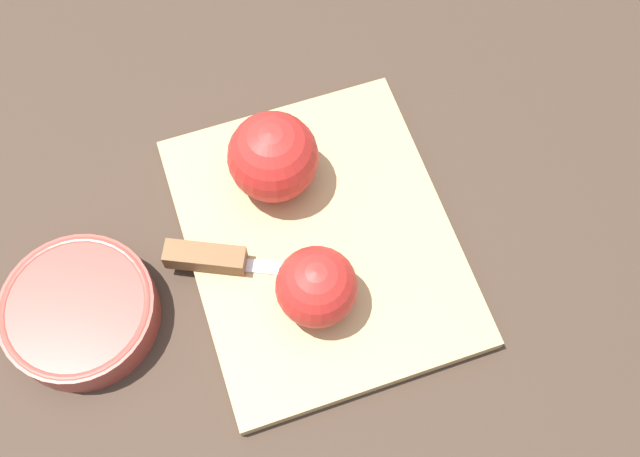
{
  "coord_description": "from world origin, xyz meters",
  "views": [
    {
      "loc": [
        0.29,
        -0.04,
        0.68
      ],
      "look_at": [
        0.0,
        0.0,
        0.04
      ],
      "focal_mm": 42.0,
      "sensor_mm": 36.0,
      "label": 1
    }
  ],
  "objects": [
    {
      "name": "ground_plane",
      "position": [
        0.0,
        0.0,
        0.0
      ],
      "size": [
        4.0,
        4.0,
        0.0
      ],
      "primitive_type": "plane",
      "color": "#38281E"
    },
    {
      "name": "cutting_board",
      "position": [
        0.0,
        0.0,
        0.01
      ],
      "size": [
        0.35,
        0.31,
        0.02
      ],
      "color": "tan",
      "rests_on": "ground_plane"
    },
    {
      "name": "apple_half_left",
      "position": [
        -0.07,
        -0.04,
        0.06
      ],
      "size": [
        0.09,
        0.09,
        0.09
      ],
      "rotation": [
        0.0,
        0.0,
        2.19
      ],
      "color": "red",
      "rests_on": "cutting_board"
    },
    {
      "name": "apple_half_right",
      "position": [
        0.06,
        -0.01,
        0.05
      ],
      "size": [
        0.07,
        0.07,
        0.07
      ],
      "rotation": [
        0.0,
        0.0,
        6.07
      ],
      "color": "red",
      "rests_on": "cutting_board"
    },
    {
      "name": "knife",
      "position": [
        0.01,
        -0.1,
        0.03
      ],
      "size": [
        0.06,
        0.17,
        0.02
      ],
      "rotation": [
        0.0,
        0.0,
        1.33
      ],
      "color": "silver",
      "rests_on": "cutting_board"
    },
    {
      "name": "bowl",
      "position": [
        0.05,
        -0.23,
        0.02
      ],
      "size": [
        0.14,
        0.14,
        0.04
      ],
      "color": "#99382D",
      "rests_on": "ground_plane"
    }
  ]
}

